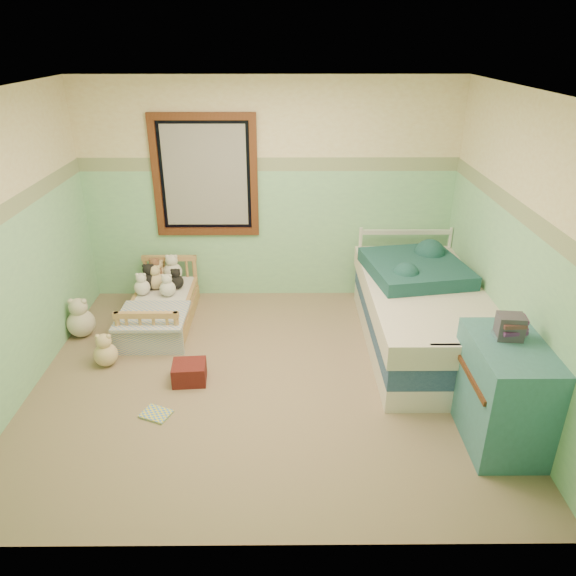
{
  "coord_description": "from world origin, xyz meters",
  "views": [
    {
      "loc": [
        0.17,
        -4.14,
        2.89
      ],
      "look_at": [
        0.21,
        0.35,
        0.75
      ],
      "focal_mm": 33.57,
      "sensor_mm": 36.0,
      "label": 1
    }
  ],
  "objects_px": {
    "plush_floor_cream": "(81,323)",
    "twin_bed_frame": "(421,336)",
    "red_pillow": "(189,372)",
    "toddler_bed_frame": "(162,316)",
    "floor_book": "(156,414)",
    "plush_floor_tan": "(106,355)",
    "dresser": "(503,393)"
  },
  "relations": [
    {
      "from": "plush_floor_cream",
      "to": "twin_bed_frame",
      "type": "bearing_deg",
      "value": -3.72
    },
    {
      "from": "plush_floor_cream",
      "to": "red_pillow",
      "type": "height_order",
      "value": "plush_floor_cream"
    },
    {
      "from": "toddler_bed_frame",
      "to": "floor_book",
      "type": "height_order",
      "value": "toddler_bed_frame"
    },
    {
      "from": "toddler_bed_frame",
      "to": "plush_floor_tan",
      "type": "bearing_deg",
      "value": -113.96
    },
    {
      "from": "plush_floor_tan",
      "to": "twin_bed_frame",
      "type": "relative_size",
      "value": 0.1
    },
    {
      "from": "toddler_bed_frame",
      "to": "plush_floor_tan",
      "type": "relative_size",
      "value": 5.62
    },
    {
      "from": "twin_bed_frame",
      "to": "red_pillow",
      "type": "xyz_separation_m",
      "value": [
        -2.24,
        -0.6,
        -0.02
      ]
    },
    {
      "from": "toddler_bed_frame",
      "to": "red_pillow",
      "type": "bearing_deg",
      "value": -66.72
    },
    {
      "from": "dresser",
      "to": "red_pillow",
      "type": "xyz_separation_m",
      "value": [
        -2.52,
        0.76,
        -0.33
      ]
    },
    {
      "from": "plush_floor_cream",
      "to": "plush_floor_tan",
      "type": "bearing_deg",
      "value": -53.04
    },
    {
      "from": "twin_bed_frame",
      "to": "toddler_bed_frame",
      "type": "bearing_deg",
      "value": 169.7
    },
    {
      "from": "dresser",
      "to": "red_pillow",
      "type": "height_order",
      "value": "dresser"
    },
    {
      "from": "plush_floor_cream",
      "to": "floor_book",
      "type": "distance_m",
      "value": 1.69
    },
    {
      "from": "toddler_bed_frame",
      "to": "red_pillow",
      "type": "relative_size",
      "value": 4.24
    },
    {
      "from": "plush_floor_cream",
      "to": "floor_book",
      "type": "height_order",
      "value": "plush_floor_cream"
    },
    {
      "from": "toddler_bed_frame",
      "to": "plush_floor_cream",
      "type": "height_order",
      "value": "plush_floor_cream"
    },
    {
      "from": "red_pillow",
      "to": "dresser",
      "type": "bearing_deg",
      "value": -16.84
    },
    {
      "from": "toddler_bed_frame",
      "to": "dresser",
      "type": "relative_size",
      "value": 1.51
    },
    {
      "from": "plush_floor_cream",
      "to": "dresser",
      "type": "distance_m",
      "value": 4.11
    },
    {
      "from": "red_pillow",
      "to": "twin_bed_frame",
      "type": "bearing_deg",
      "value": 15.08
    },
    {
      "from": "plush_floor_tan",
      "to": "red_pillow",
      "type": "bearing_deg",
      "value": -18.23
    },
    {
      "from": "dresser",
      "to": "twin_bed_frame",
      "type": "bearing_deg",
      "value": 101.46
    },
    {
      "from": "red_pillow",
      "to": "toddler_bed_frame",
      "type": "bearing_deg",
      "value": 113.28
    },
    {
      "from": "toddler_bed_frame",
      "to": "dresser",
      "type": "height_order",
      "value": "dresser"
    },
    {
      "from": "twin_bed_frame",
      "to": "red_pillow",
      "type": "bearing_deg",
      "value": -164.92
    },
    {
      "from": "plush_floor_tan",
      "to": "twin_bed_frame",
      "type": "distance_m",
      "value": 3.1
    },
    {
      "from": "toddler_bed_frame",
      "to": "plush_floor_tan",
      "type": "distance_m",
      "value": 0.9
    },
    {
      "from": "floor_book",
      "to": "toddler_bed_frame",
      "type": "bearing_deg",
      "value": 122.74
    },
    {
      "from": "plush_floor_tan",
      "to": "red_pillow",
      "type": "relative_size",
      "value": 0.76
    },
    {
      "from": "plush_floor_cream",
      "to": "twin_bed_frame",
      "type": "distance_m",
      "value": 3.51
    },
    {
      "from": "toddler_bed_frame",
      "to": "floor_book",
      "type": "relative_size",
      "value": 5.36
    },
    {
      "from": "plush_floor_tan",
      "to": "red_pillow",
      "type": "height_order",
      "value": "plush_floor_tan"
    }
  ]
}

